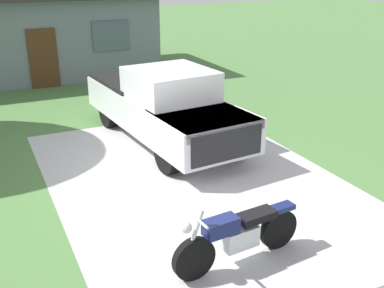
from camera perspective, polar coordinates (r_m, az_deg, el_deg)
The scene contains 5 objects.
ground_plane at distance 9.59m, azimuth 0.29°, elevation -4.56°, with size 80.00×80.00×0.00m, color #4C773E.
driveway_pad at distance 9.59m, azimuth 0.29°, elevation -4.55°, with size 5.65×8.33×0.01m, color #B8B8B8.
motorcycle at distance 6.96m, azimuth 5.72°, elevation -11.22°, with size 2.21×0.70×1.09m.
pickup_truck at distance 11.52m, azimuth -3.69°, elevation 5.04°, with size 2.48×5.77×1.90m.
neighbor_house at distance 19.79m, azimuth -19.39°, elevation 13.36°, with size 9.60×5.60×3.50m.
Camera 1 is at (-3.77, -7.74, 4.23)m, focal length 42.84 mm.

